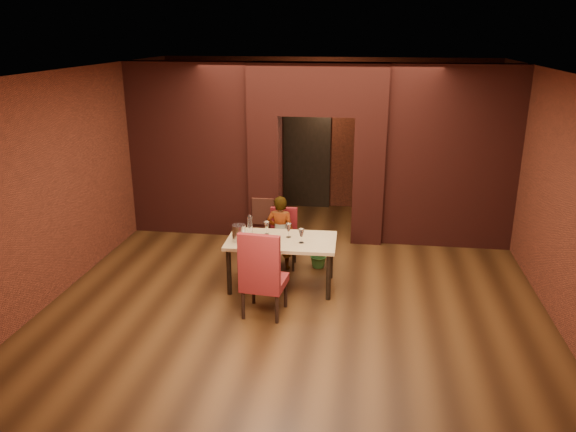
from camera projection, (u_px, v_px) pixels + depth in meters
name	position (u px, v px, depth m)	size (l,w,h in m)	color
floor	(302.00, 281.00, 8.77)	(8.00, 8.00, 0.00)	#452611
ceiling	(304.00, 70.00, 7.76)	(7.00, 8.00, 0.04)	silver
wall_back	(326.00, 134.00, 12.02)	(7.00, 0.04, 3.20)	maroon
wall_front	(243.00, 309.00, 4.51)	(7.00, 0.04, 3.20)	maroon
wall_left	(81.00, 173.00, 8.76)	(0.04, 8.00, 3.20)	maroon
wall_right	(554.00, 192.00, 7.78)	(0.04, 8.00, 3.20)	maroon
pillar_left	(265.00, 176.00, 10.42)	(0.55, 0.55, 2.30)	maroon
pillar_right	(369.00, 180.00, 10.15)	(0.55, 0.55, 2.30)	maroon
lintel	(318.00, 89.00, 9.78)	(2.45, 0.55, 0.90)	maroon
wing_wall_left	(191.00, 150.00, 10.47)	(2.27, 0.35, 3.20)	maroon
wing_wall_right	(451.00, 158.00, 9.81)	(2.27, 0.35, 3.20)	maroon
vent_panel	(263.00, 211.00, 10.33)	(0.40, 0.03, 0.50)	#A74730
rear_door	(307.00, 159.00, 12.19)	(0.90, 0.08, 2.10)	black
rear_door_frame	(307.00, 160.00, 12.16)	(1.02, 0.04, 2.22)	black
dining_table	(282.00, 263.00, 8.49)	(1.62, 0.91, 0.76)	tan
chair_far	(283.00, 239.00, 9.16)	(0.44, 0.44, 0.97)	maroon
chair_near	(264.00, 272.00, 7.60)	(0.56, 0.56, 1.24)	maroon
person_seated	(280.00, 233.00, 9.06)	(0.45, 0.30, 1.24)	white
wine_glass_a	(267.00, 228.00, 8.54)	(0.08, 0.08, 0.20)	white
wine_glass_b	(289.00, 230.00, 8.42)	(0.09, 0.09, 0.22)	silver
wine_glass_c	(301.00, 236.00, 8.20)	(0.09, 0.09, 0.22)	white
tasting_sheet	(267.00, 242.00, 8.24)	(0.32, 0.23, 0.00)	white
wine_bucket	(239.00, 233.00, 8.28)	(0.20, 0.20, 0.25)	#BABBC1
water_bottle	(250.00, 225.00, 8.46)	(0.08, 0.08, 0.33)	white
potted_plant	(319.00, 254.00, 9.22)	(0.41, 0.35, 0.45)	#306126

